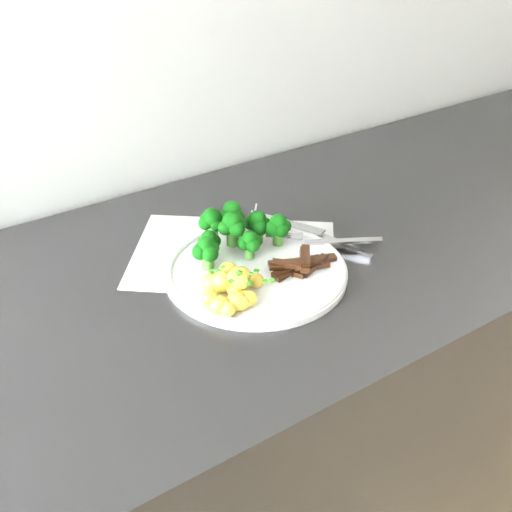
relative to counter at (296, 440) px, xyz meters
name	(u,v)px	position (x,y,z in m)	size (l,w,h in m)	color
counter	(296,440)	(0.00, 0.00, 0.00)	(2.29, 0.57, 0.86)	black
recipe_paper	(234,253)	(-0.11, 0.03, 0.43)	(0.36, 0.34, 0.00)	white
plate	(256,270)	(-0.11, -0.03, 0.44)	(0.25, 0.25, 0.01)	white
broccoli	(236,230)	(-0.10, 0.03, 0.47)	(0.16, 0.10, 0.06)	#31641F
potatoes	(232,287)	(-0.17, -0.06, 0.45)	(0.09, 0.10, 0.04)	gold
beef_strips	(302,264)	(-0.06, -0.07, 0.45)	(0.10, 0.05, 0.03)	black
fork	(327,240)	(0.01, -0.03, 0.45)	(0.14, 0.12, 0.02)	#BDBCC1
knife	(329,240)	(0.03, -0.02, 0.44)	(0.08, 0.18, 0.02)	#BDBCC1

